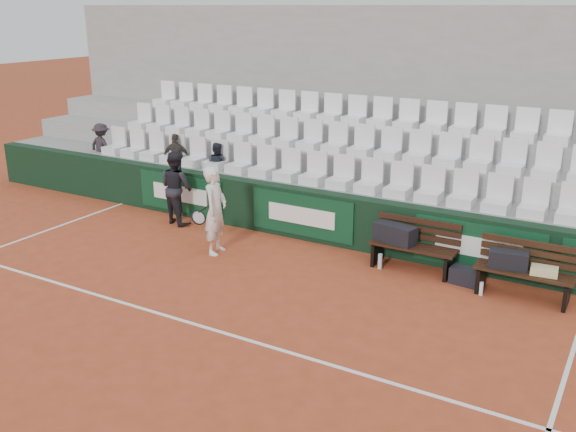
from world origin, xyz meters
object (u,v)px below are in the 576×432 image
(bench_right, at_px, (523,284))
(spectator_b, at_px, (175,138))
(tennis_player, at_px, (215,210))
(ball_kid, at_px, (176,187))
(sports_bag_left, at_px, (395,233))
(water_bottle_far, at_px, (481,289))
(water_bottle_near, at_px, (380,261))
(sports_bag_right, at_px, (508,260))
(spectator_c, at_px, (216,145))
(spectator_a, at_px, (100,128))
(bench_left, at_px, (412,258))
(sports_bag_ground, at_px, (465,276))

(bench_right, relative_size, spectator_b, 1.36)
(tennis_player, distance_m, ball_kid, 1.99)
(sports_bag_left, bearing_deg, spectator_b, 170.20)
(sports_bag_left, relative_size, spectator_b, 0.67)
(sports_bag_left, relative_size, ball_kid, 0.48)
(water_bottle_far, bearing_deg, water_bottle_near, 173.62)
(bench_right, bearing_deg, water_bottle_near, -179.08)
(sports_bag_right, bearing_deg, bench_right, -1.38)
(bench_right, distance_m, spectator_c, 6.99)
(bench_right, distance_m, spectator_a, 10.37)
(sports_bag_right, bearing_deg, water_bottle_far, -142.11)
(tennis_player, relative_size, spectator_a, 1.45)
(sports_bag_left, bearing_deg, sports_bag_right, -5.67)
(tennis_player, bearing_deg, bench_left, 16.73)
(bench_right, bearing_deg, sports_bag_right, 178.62)
(bench_right, height_order, ball_kid, ball_kid)
(bench_left, bearing_deg, spectator_a, 173.23)
(tennis_player, distance_m, spectator_b, 3.35)
(water_bottle_far, xyz_separation_m, spectator_b, (-7.31, 1.42, 1.44))
(ball_kid, bearing_deg, bench_left, -164.37)
(bench_left, bearing_deg, tennis_player, -163.27)
(sports_bag_ground, relative_size, water_bottle_far, 2.07)
(sports_bag_ground, height_order, spectator_c, spectator_c)
(sports_bag_left, distance_m, sports_bag_ground, 1.39)
(sports_bag_left, relative_size, tennis_player, 0.45)
(ball_kid, xyz_separation_m, spectator_b, (-0.83, 1.04, 0.78))
(bench_right, distance_m, water_bottle_far, 0.64)
(bench_left, bearing_deg, ball_kid, -179.48)
(sports_bag_ground, bearing_deg, water_bottle_near, -176.12)
(water_bottle_far, height_order, spectator_c, spectator_c)
(spectator_a, bearing_deg, bench_right, 175.40)
(sports_bag_right, bearing_deg, spectator_b, 171.26)
(sports_bag_right, distance_m, water_bottle_near, 2.18)
(sports_bag_left, distance_m, spectator_a, 8.10)
(bench_left, distance_m, spectator_c, 5.14)
(ball_kid, bearing_deg, bench_right, -166.06)
(spectator_c, bearing_deg, sports_bag_left, 161.36)
(spectator_a, xyz_separation_m, spectator_b, (2.33, 0.00, -0.01))
(bench_left, height_order, spectator_b, spectator_b)
(sports_bag_right, height_order, tennis_player, tennis_player)
(water_bottle_near, distance_m, spectator_c, 4.74)
(spectator_a, bearing_deg, water_bottle_near, 173.14)
(bench_right, bearing_deg, ball_kid, 178.83)
(sports_bag_ground, relative_size, spectator_a, 0.41)
(tennis_player, relative_size, spectator_b, 1.49)
(sports_bag_left, distance_m, spectator_b, 5.82)
(spectator_a, bearing_deg, ball_kid, 163.84)
(water_bottle_far, relative_size, spectator_c, 0.22)
(water_bottle_near, bearing_deg, spectator_c, 164.44)
(bench_right, bearing_deg, spectator_b, 171.50)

